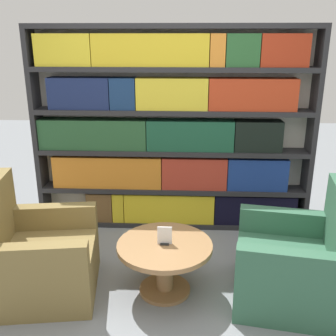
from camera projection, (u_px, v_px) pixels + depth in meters
ground_plane at (165, 307)px, 3.06m from camera, size 14.00×14.00×0.00m
bookshelf at (172, 132)px, 4.11m from camera, size 2.90×0.30×2.12m
armchair_left at (36, 258)px, 3.16m from camera, size 0.93×0.91×0.95m
armchair_right at (297, 265)px, 3.06m from camera, size 0.95×0.93×0.95m
coffee_table at (165, 257)px, 3.16m from camera, size 0.76×0.76×0.44m
table_sign at (165, 237)px, 3.10m from camera, size 0.12×0.06×0.15m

